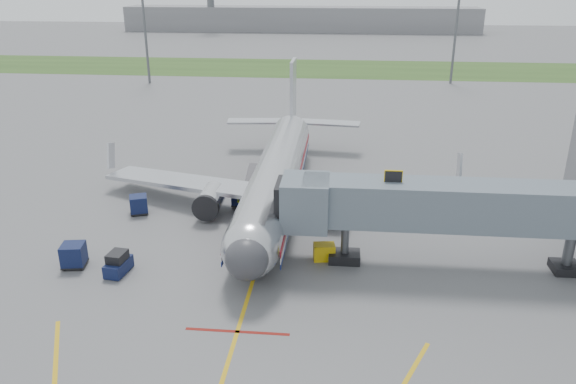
# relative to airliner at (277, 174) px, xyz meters

# --- Properties ---
(ground) EXTENTS (400.00, 400.00, 0.00)m
(ground) POSITION_rel_airliner_xyz_m (-0.00, -15.25, -2.65)
(ground) COLOR #565659
(ground) RESTS_ON ground
(grass_strip) EXTENTS (300.00, 25.00, 0.01)m
(grass_strip) POSITION_rel_airliner_xyz_m (-0.00, 74.75, -2.64)
(grass_strip) COLOR #2D4C1E
(grass_strip) RESTS_ON ground
(apron_markings) EXTENTS (21.52, 50.00, 0.01)m
(apron_markings) POSITION_rel_airliner_xyz_m (-0.00, -22.65, -2.64)
(apron_markings) COLOR gold
(apron_markings) RESTS_ON ground
(airliner) EXTENTS (32.10, 35.67, 10.25)m
(airliner) POSITION_rel_airliner_xyz_m (0.00, 0.00, 0.00)
(airliner) COLOR silver
(airliner) RESTS_ON ground
(jet_bridge) EXTENTS (25.30, 4.00, 6.90)m
(jet_bridge) POSITION_rel_airliner_xyz_m (12.86, -10.25, 1.82)
(jet_bridge) COLOR slate
(jet_bridge) RESTS_ON ground
(light_mast_left) EXTENTS (2.00, 0.44, 20.40)m
(light_mast_left) POSITION_rel_airliner_xyz_m (-30.00, 54.75, 8.13)
(light_mast_left) COLOR #595B60
(light_mast_left) RESTS_ON ground
(light_mast_right) EXTENTS (2.00, 0.44, 20.40)m
(light_mast_right) POSITION_rel_airliner_xyz_m (25.00, 59.75, 8.13)
(light_mast_right) COLOR #595B60
(light_mast_right) RESTS_ON ground
(distant_terminal) EXTENTS (120.00, 14.00, 8.00)m
(distant_terminal) POSITION_rel_airliner_xyz_m (-10.00, 154.75, 1.35)
(distant_terminal) COLOR slate
(distant_terminal) RESTS_ON ground
(baggage_tug) EXTENTS (1.41, 2.34, 1.55)m
(baggage_tug) POSITION_rel_airliner_xyz_m (-9.22, -13.43, -1.96)
(baggage_tug) COLOR #0C1436
(baggage_tug) RESTS_ON ground
(baggage_cart_a) EXTENTS (1.87, 1.87, 1.56)m
(baggage_cart_a) POSITION_rel_airliner_xyz_m (-11.31, -3.50, -1.85)
(baggage_cart_a) COLOR #0C1436
(baggage_cart_a) RESTS_ON ground
(baggage_cart_b) EXTENTS (1.78, 1.78, 1.67)m
(baggage_cart_b) POSITION_rel_airliner_xyz_m (-12.61, -12.83, -1.80)
(baggage_cart_b) COLOR #0C1436
(baggage_cart_b) RESTS_ON ground
(baggage_cart_c) EXTENTS (1.60, 1.60, 1.58)m
(baggage_cart_c) POSITION_rel_airliner_xyz_m (-3.00, -0.97, -1.84)
(baggage_cart_c) COLOR #0C1436
(baggage_cart_c) RESTS_ON ground
(belt_loader) EXTENTS (1.63, 4.95, 2.41)m
(belt_loader) POSITION_rel_airliner_xyz_m (-2.50, 0.80, -2.05)
(belt_loader) COLOR #0C1436
(belt_loader) RESTS_ON ground
(ground_power_cart) EXTENTS (1.62, 1.21, 1.19)m
(ground_power_cart) POSITION_rel_airliner_xyz_m (4.56, -10.13, -2.06)
(ground_power_cart) COLOR #C9A30B
(ground_power_cart) RESTS_ON ground
(ramp_worker) EXTENTS (0.79, 0.77, 1.83)m
(ramp_worker) POSITION_rel_airliner_xyz_m (-3.00, -1.50, -1.73)
(ramp_worker) COLOR #BACF18
(ramp_worker) RESTS_ON ground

